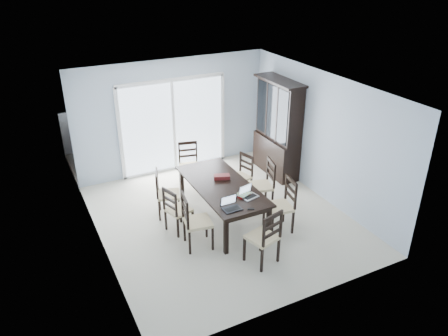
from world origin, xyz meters
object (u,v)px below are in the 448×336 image
at_px(chair_right_near, 284,199).
at_px(laptop_silver, 250,195).
at_px(chair_end_near, 267,233).
at_px(laptop_dark, 232,207).
at_px(hot_tub, 124,139).
at_px(chair_right_far, 243,171).
at_px(china_hutch, 278,129).
at_px(chair_right_mid, 265,179).
at_px(chair_left_mid, 175,206).
at_px(chair_end_far, 189,159).
at_px(game_box, 222,177).
at_px(chair_left_near, 192,216).
at_px(cell_phone, 251,209).
at_px(chair_left_far, 163,189).
at_px(dining_table, 222,188).

bearing_deg(chair_right_near, laptop_silver, 85.17).
distance_m(chair_end_near, laptop_silver, 0.94).
relative_size(laptop_dark, hot_tub, 0.14).
height_order(chair_right_near, chair_right_far, chair_right_near).
distance_m(china_hutch, chair_right_mid, 1.67).
height_order(chair_left_mid, chair_end_far, chair_end_far).
bearing_deg(game_box, chair_right_near, -53.15).
height_order(chair_right_near, chair_right_mid, chair_right_near).
bearing_deg(china_hutch, chair_right_far, -154.66).
bearing_deg(chair_right_near, chair_right_mid, 2.09).
relative_size(chair_right_near, chair_end_far, 1.06).
xyz_separation_m(chair_left_near, chair_end_far, (0.85, 2.18, -0.03)).
xyz_separation_m(chair_right_far, cell_phone, (-0.78, -1.68, 0.21)).
relative_size(laptop_dark, laptop_silver, 0.94).
height_order(chair_left_near, chair_end_near, chair_left_near).
bearing_deg(chair_right_mid, chair_left_near, 121.02).
distance_m(chair_left_mid, cell_phone, 1.42).
bearing_deg(chair_right_far, cell_phone, 139.30).
relative_size(chair_right_near, game_box, 3.94).
height_order(game_box, hot_tub, hot_tub).
distance_m(chair_right_near, chair_right_mid, 0.84).
relative_size(china_hutch, chair_left_mid, 2.11).
relative_size(chair_left_near, chair_left_mid, 1.14).
xyz_separation_m(chair_end_near, laptop_silver, (0.20, 0.90, 0.18)).
relative_size(chair_left_near, chair_right_mid, 1.01).
distance_m(chair_right_far, hot_tub, 3.44).
distance_m(chair_right_mid, hot_tub, 4.08).
bearing_deg(cell_phone, chair_right_far, 89.03).
height_order(chair_left_far, chair_end_far, chair_end_far).
xyz_separation_m(chair_left_far, game_box, (1.04, -0.41, 0.20)).
height_order(china_hutch, chair_end_far, china_hutch).
relative_size(dining_table, china_hutch, 1.00).
bearing_deg(chair_right_mid, dining_table, 104.83).
bearing_deg(chair_right_far, chair_left_far, 76.15).
distance_m(china_hutch, laptop_dark, 3.11).
xyz_separation_m(chair_right_near, laptop_silver, (-0.63, 0.16, 0.17)).
bearing_deg(chair_left_mid, hot_tub, 161.45).
bearing_deg(chair_left_near, chair_end_far, 168.14).
xyz_separation_m(chair_left_far, cell_phone, (0.99, -1.62, 0.17)).
height_order(chair_left_far, chair_right_near, chair_right_near).
relative_size(chair_right_far, hot_tub, 0.47).
height_order(chair_left_near, laptop_dark, chair_left_near).
relative_size(chair_right_far, chair_end_near, 0.88).
xyz_separation_m(china_hutch, chair_left_mid, (-2.98, -1.26, -0.52)).
relative_size(dining_table, chair_left_mid, 2.11).
height_order(cell_phone, game_box, game_box).
bearing_deg(china_hutch, laptop_silver, -133.49).
bearing_deg(chair_left_mid, chair_right_far, 93.60).
bearing_deg(chair_end_far, chair_right_mid, 133.98).
relative_size(chair_end_near, cell_phone, 10.35).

